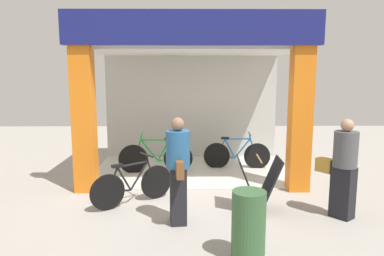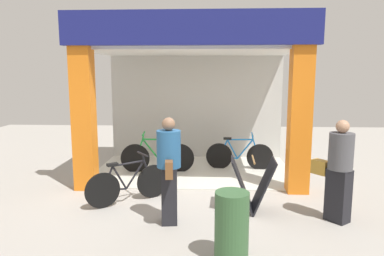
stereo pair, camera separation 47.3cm
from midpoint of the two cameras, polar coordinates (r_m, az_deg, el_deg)
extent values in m
plane|color=#9E9991|center=(7.32, -1.82, -9.82)|extent=(17.24, 17.24, 0.00)
cube|color=beige|center=(8.68, -1.62, -6.72)|extent=(4.62, 2.87, 0.02)
cube|color=#B7B7B2|center=(9.84, -1.52, 3.47)|extent=(4.62, 0.12, 2.84)
cube|color=orange|center=(7.35, -18.54, 1.17)|extent=(0.41, 0.36, 2.84)
cube|color=orange|center=(7.26, 15.00, 1.24)|extent=(0.41, 0.36, 2.84)
cube|color=navy|center=(6.83, -1.98, 15.65)|extent=(4.82, 0.20, 0.63)
cube|color=silver|center=(8.38, -1.71, 12.03)|extent=(4.62, 2.87, 0.06)
cylinder|color=black|center=(8.81, 2.41, -4.43)|extent=(0.64, 0.07, 0.64)
cylinder|color=black|center=(8.87, 8.79, -4.44)|extent=(0.64, 0.07, 0.64)
cylinder|color=blue|center=(8.82, 3.91, -4.59)|extent=(0.43, 0.06, 0.08)
cylinder|color=blue|center=(8.78, 4.51, -3.28)|extent=(0.28, 0.05, 0.48)
cylinder|color=blue|center=(8.79, 6.49, -3.24)|extent=(0.39, 0.05, 0.50)
cylinder|color=blue|center=(8.74, 5.71, -1.76)|extent=(0.61, 0.07, 0.05)
cylinder|color=blue|center=(8.77, 3.12, -3.12)|extent=(0.21, 0.05, 0.43)
cylinder|color=blue|center=(8.81, 8.18, -3.09)|extent=(0.19, 0.04, 0.44)
cylinder|color=blue|center=(8.75, 7.65, -1.31)|extent=(0.06, 0.04, 0.13)
cylinder|color=blue|center=(8.74, 7.59, -0.90)|extent=(0.05, 0.44, 0.03)
cube|color=black|center=(8.72, 3.72, -1.61)|extent=(0.20, 0.11, 0.05)
cylinder|color=black|center=(8.47, -3.81, -4.83)|extent=(0.68, 0.09, 0.68)
cylinder|color=black|center=(8.52, -10.90, -4.90)|extent=(0.68, 0.09, 0.68)
cylinder|color=#198C33|center=(8.48, -5.48, -5.02)|extent=(0.46, 0.07, 0.09)
cylinder|color=#198C33|center=(8.43, -6.14, -3.58)|extent=(0.30, 0.06, 0.51)
cylinder|color=#198C33|center=(8.45, -8.35, -3.54)|extent=(0.42, 0.07, 0.53)
cylinder|color=#198C33|center=(8.39, -7.49, -1.89)|extent=(0.65, 0.08, 0.05)
cylinder|color=#198C33|center=(8.42, -4.61, -3.39)|extent=(0.23, 0.05, 0.46)
cylinder|color=#198C33|center=(8.46, -10.24, -3.39)|extent=(0.20, 0.05, 0.47)
cylinder|color=#198C33|center=(8.40, -9.65, -1.40)|extent=(0.06, 0.04, 0.14)
cylinder|color=#198C33|center=(8.38, -9.59, -0.95)|extent=(0.07, 0.47, 0.03)
cube|color=black|center=(8.38, -5.28, -1.72)|extent=(0.21, 0.12, 0.05)
cylinder|color=black|center=(6.44, -15.35, -9.83)|extent=(0.53, 0.40, 0.63)
cylinder|color=black|center=(6.83, -7.68, -8.52)|extent=(0.53, 0.40, 0.63)
cylinder|color=black|center=(6.53, -13.46, -9.72)|extent=(0.36, 0.28, 0.08)
cylinder|color=black|center=(6.50, -12.81, -7.90)|extent=(0.24, 0.19, 0.47)
cylinder|color=black|center=(6.62, -10.41, -7.45)|extent=(0.33, 0.25, 0.49)
cylinder|color=black|center=(6.51, -11.43, -5.68)|extent=(0.51, 0.38, 0.05)
cylinder|color=black|center=(6.42, -14.54, -7.96)|extent=(0.19, 0.15, 0.42)
cylinder|color=black|center=(6.72, -8.44, -6.93)|extent=(0.17, 0.14, 0.44)
cylinder|color=black|center=(6.61, -9.17, -4.75)|extent=(0.06, 0.06, 0.13)
cylinder|color=black|center=(6.60, -9.25, -4.23)|extent=(0.28, 0.37, 0.03)
cube|color=black|center=(6.39, -13.89, -5.86)|extent=(0.21, 0.19, 0.05)
cube|color=black|center=(6.26, 6.72, -8.83)|extent=(0.41, 0.59, 0.91)
cube|color=black|center=(6.30, 9.98, -8.79)|extent=(0.41, 0.59, 0.91)
cylinder|color=olive|center=(6.15, 8.45, -4.83)|extent=(0.06, 0.58, 0.03)
cube|color=black|center=(6.28, 20.82, -9.53)|extent=(0.40, 0.41, 0.85)
cylinder|color=#4C4C51|center=(6.10, 21.19, -3.18)|extent=(0.52, 0.52, 0.57)
sphere|color=tan|center=(6.04, 21.40, 0.43)|extent=(0.20, 0.20, 0.20)
cube|color=#BF8C33|center=(6.35, 18.34, -5.62)|extent=(0.30, 0.32, 0.23)
cube|color=black|center=(5.69, -4.63, -10.61)|extent=(0.28, 0.36, 0.90)
cylinder|color=#26598C|center=(5.49, -4.72, -3.38)|extent=(0.41, 0.41, 0.57)
sphere|color=#8C664C|center=(5.43, -4.78, 0.60)|extent=(0.20, 0.20, 0.20)
cube|color=brown|center=(5.26, -4.52, -6.67)|extent=(0.13, 0.20, 0.25)
cylinder|color=#335933|center=(4.65, 5.98, -15.25)|extent=(0.42, 0.42, 0.90)
camera|label=1|loc=(0.24, -91.75, -0.27)|focal=33.60mm
camera|label=2|loc=(0.24, 88.25, 0.27)|focal=33.60mm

